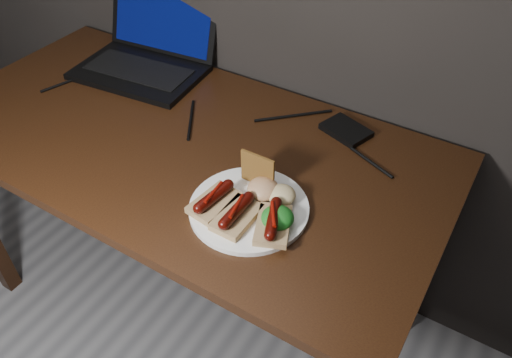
% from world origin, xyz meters
% --- Properties ---
extents(desk, '(1.40, 0.70, 0.75)m').
position_xyz_m(desk, '(0.00, 1.38, 0.66)').
color(desk, '#351D0D').
rests_on(desk, ground).
extents(laptop, '(0.41, 0.37, 0.25)m').
position_xyz_m(laptop, '(-0.31, 1.63, 0.80)').
color(laptop, black).
rests_on(laptop, desk).
extents(hard_drive, '(0.14, 0.12, 0.02)m').
position_xyz_m(hard_drive, '(0.36, 1.63, 0.76)').
color(hard_drive, black).
rests_on(hard_drive, desk).
extents(desk_cables, '(1.02, 0.36, 0.01)m').
position_xyz_m(desk_cables, '(0.02, 1.52, 0.75)').
color(desk_cables, black).
rests_on(desk_cables, desk).
extents(plate, '(0.29, 0.29, 0.01)m').
position_xyz_m(plate, '(0.30, 1.25, 0.76)').
color(plate, white).
rests_on(plate, desk).
extents(bread_sausage_left, '(0.08, 0.12, 0.04)m').
position_xyz_m(bread_sausage_left, '(0.23, 1.22, 0.78)').
color(bread_sausage_left, tan).
rests_on(bread_sausage_left, plate).
extents(bread_sausage_center, '(0.07, 0.12, 0.04)m').
position_xyz_m(bread_sausage_center, '(0.30, 1.21, 0.78)').
color(bread_sausage_center, tan).
rests_on(bread_sausage_center, plate).
extents(bread_sausage_right, '(0.11, 0.13, 0.04)m').
position_xyz_m(bread_sausage_right, '(0.37, 1.23, 0.78)').
color(bread_sausage_right, tan).
rests_on(bread_sausage_right, plate).
extents(crispbread, '(0.08, 0.01, 0.08)m').
position_xyz_m(crispbread, '(0.28, 1.33, 0.80)').
color(crispbread, '#916027').
rests_on(crispbread, plate).
extents(salad_greens, '(0.07, 0.07, 0.04)m').
position_xyz_m(salad_greens, '(0.38, 1.24, 0.78)').
color(salad_greens, '#105416').
rests_on(salad_greens, plate).
extents(salsa_mound, '(0.07, 0.07, 0.04)m').
position_xyz_m(salsa_mound, '(0.31, 1.30, 0.78)').
color(salsa_mound, '#992D0F').
rests_on(salsa_mound, plate).
extents(coleslaw_mound, '(0.06, 0.06, 0.04)m').
position_xyz_m(coleslaw_mound, '(0.35, 1.31, 0.78)').
color(coleslaw_mound, beige).
rests_on(coleslaw_mound, plate).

